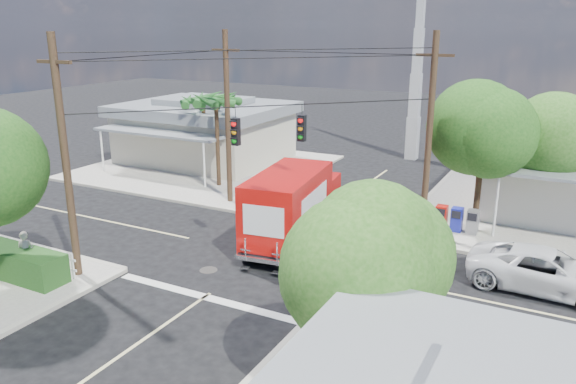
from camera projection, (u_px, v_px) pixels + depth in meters
The scene contains 18 objects.
ground at pixel (266, 255), 23.42m from camera, with size 120.00×120.00×0.00m, color black.
sidewalk_ne at pixel (566, 217), 27.76m from camera, with size 14.12×14.12×0.14m.
sidewalk_nw at pixel (206, 167), 37.48m from camera, with size 14.12×14.12×0.14m.
road_markings at pixel (247, 267), 22.17m from camera, with size 32.00×32.00×0.01m.
building_nw at pixel (205, 130), 38.71m from camera, with size 10.80×10.20×4.30m.
radio_tower at pixel (416, 79), 38.53m from camera, with size 0.80×0.80×17.00m.
tree_ne_front at pixel (484, 130), 24.56m from camera, with size 4.21×4.14×6.66m.
tree_ne_back at pixel (550, 140), 25.43m from camera, with size 3.77×3.66×5.82m.
tree_se at pixel (370, 257), 12.99m from camera, with size 3.67×3.54×5.62m.
palm_nw_front at pixel (216, 102), 31.68m from camera, with size 3.01×3.08×5.59m.
palm_nw_back at pixel (203, 103), 33.95m from camera, with size 3.01×3.08×5.19m.
utility_poles at pixel (251, 134), 24.15m from camera, with size 12.00×10.68×9.00m.
picket_fence at pixel (22, 252), 21.96m from camera, with size 5.94×0.06×1.00m.
hedge_sw at pixel (0, 258), 21.37m from camera, with size 6.20×1.20×1.10m, color #1D4816.
vending_boxes at pixel (457, 219), 25.58m from camera, with size 1.90×0.50×1.10m.
delivery_truck at pixel (293, 205), 24.46m from camera, with size 3.29×7.78×3.27m.
parked_car at pixel (547, 271), 20.10m from camera, with size 2.50×5.42×1.51m, color silver.
pedestrian at pixel (26, 254), 20.97m from camera, with size 0.63×0.41×1.71m, color beige.
Camera 1 is at (10.93, -18.76, 9.21)m, focal length 35.00 mm.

